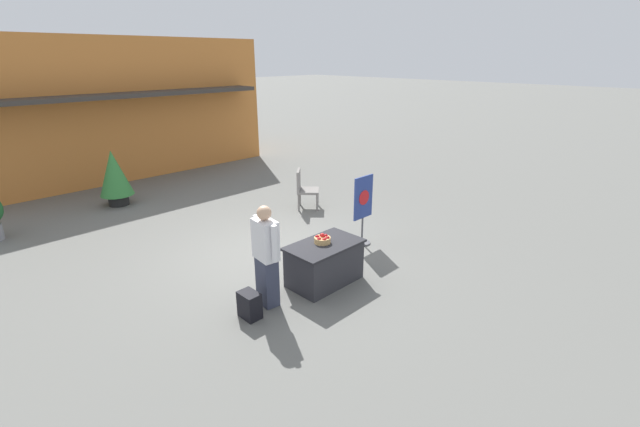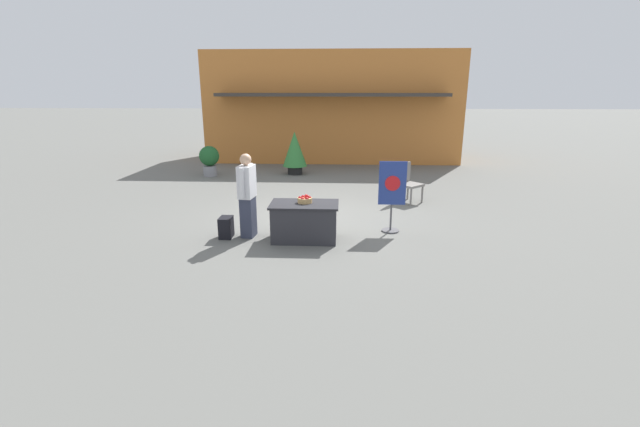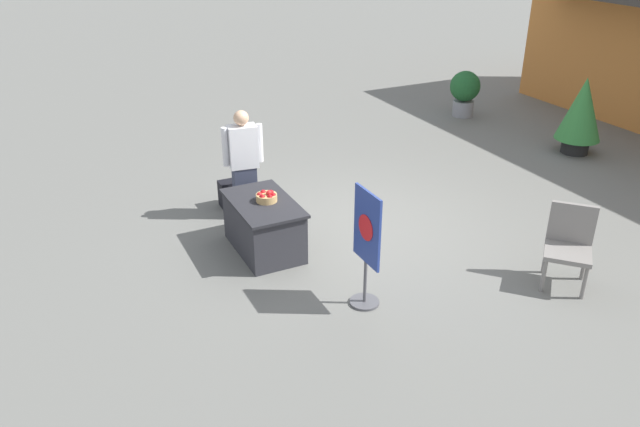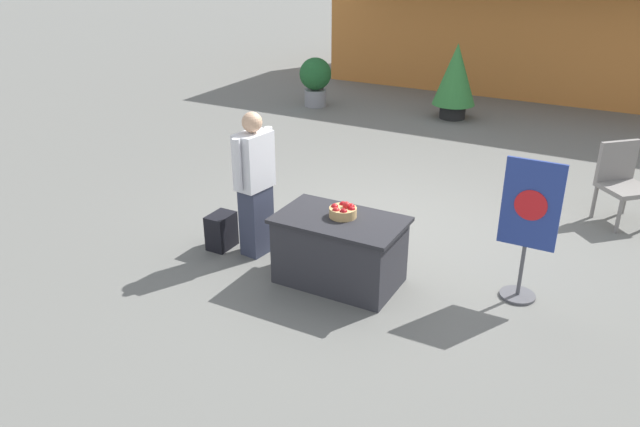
% 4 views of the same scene
% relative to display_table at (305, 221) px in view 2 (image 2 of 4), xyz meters
% --- Properties ---
extents(ground_plane, '(120.00, 120.00, 0.00)m').
position_rel_display_table_xyz_m(ground_plane, '(0.04, 1.46, -0.37)').
color(ground_plane, slate).
extents(storefront_building, '(10.11, 4.53, 4.31)m').
position_rel_display_table_xyz_m(storefront_building, '(0.30, 10.67, 1.79)').
color(storefront_building, '#C67533').
rests_on(storefront_building, ground_plane).
extents(display_table, '(1.32, 0.80, 0.74)m').
position_rel_display_table_xyz_m(display_table, '(0.00, 0.00, 0.00)').
color(display_table, '#2D2D33').
rests_on(display_table, ground_plane).
extents(apple_basket, '(0.28, 0.28, 0.16)m').
position_rel_display_table_xyz_m(apple_basket, '(0.01, 0.05, 0.43)').
color(apple_basket, tan).
rests_on(apple_basket, display_table).
extents(person_visitor, '(0.31, 0.61, 1.67)m').
position_rel_display_table_xyz_m(person_visitor, '(-1.14, 0.14, 0.48)').
color(person_visitor, '#33384C').
rests_on(person_visitor, ground_plane).
extents(backpack, '(0.24, 0.34, 0.42)m').
position_rel_display_table_xyz_m(backpack, '(-1.57, 0.04, -0.16)').
color(backpack, black).
rests_on(backpack, ground_plane).
extents(poster_board, '(0.56, 0.36, 1.47)m').
position_rel_display_table_xyz_m(poster_board, '(1.74, 0.59, 0.43)').
color(poster_board, '#4C4C51').
rests_on(poster_board, ground_plane).
extents(patio_chair, '(0.78, 0.78, 1.02)m').
position_rel_display_table_xyz_m(patio_chair, '(2.42, 3.10, 0.20)').
color(patio_chair, gray).
rests_on(patio_chair, ground_plane).
extents(potted_plant_near_right, '(0.84, 0.84, 1.47)m').
position_rel_display_table_xyz_m(potted_plant_near_right, '(-0.92, 6.80, 0.45)').
color(potted_plant_near_right, black).
rests_on(potted_plant_near_right, ground_plane).
extents(potted_plant_far_left, '(0.67, 0.67, 1.02)m').
position_rel_display_table_xyz_m(potted_plant_far_left, '(-3.80, 6.33, 0.21)').
color(potted_plant_far_left, gray).
rests_on(potted_plant_far_left, ground_plane).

